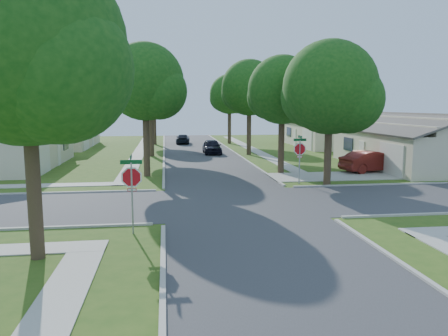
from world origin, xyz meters
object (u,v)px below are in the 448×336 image
object	(u,v)px
stop_sign_ne	(300,151)
house_ne_far	(329,133)
tree_e_far	(230,96)
tree_w_far	(154,100)
tree_e_mid	(250,90)
stop_sign_sw	(132,180)
car_curb_east	(212,147)
tree_e_near	(283,93)
tree_w_mid	(151,87)
house_ne_near	(414,147)
car_curb_west	(183,139)
tree_ne_corner	(331,92)
house_nw_near	(3,148)
house_nw_far	(56,134)
tree_sw_corner	(28,55)
tree_w_near	(146,85)
car_driveway	(372,161)

from	to	relation	value
stop_sign_ne	house_ne_far	xyz separation A→B (m)	(11.29, 24.30, -0.51)
tree_e_far	tree_w_far	size ratio (longest dim) A/B	1.09
tree_e_far	tree_e_mid	bearing A→B (deg)	-89.98
stop_sign_sw	car_curb_east	distance (m)	27.73
tree_e_near	tree_w_mid	bearing A→B (deg)	128.05
house_ne_near	house_ne_far	distance (m)	18.00
stop_sign_ne	tree_w_far	size ratio (longest dim) A/B	0.37
tree_w_mid	tree_w_far	distance (m)	13.04
tree_w_far	car_curb_west	world-z (taller)	tree_w_far
tree_w_mid	house_ne_near	distance (m)	23.46
tree_ne_corner	house_nw_near	xyz separation A→B (m)	(-22.35, 10.79, -4.08)
tree_e_far	house_nw_far	world-z (taller)	tree_e_far
tree_e_near	house_ne_far	world-z (taller)	tree_e_near
tree_e_near	tree_e_far	distance (m)	25.00
stop_sign_sw	tree_e_far	xyz separation A→B (m)	(9.45, 38.71, 3.95)
house_ne_near	tree_sw_corner	bearing A→B (deg)	-142.48
house_nw_far	house_ne_far	bearing A→B (deg)	-5.36
tree_w_near	tree_w_far	size ratio (longest dim) A/B	1.12
tree_w_near	house_nw_near	size ratio (longest dim) A/B	0.66
stop_sign_sw	tree_sw_corner	xyz separation A→B (m)	(-2.74, -2.29, 4.23)
house_nw_near	house_nw_far	world-z (taller)	same
car_driveway	car_curb_west	size ratio (longest dim) A/B	1.16
tree_e_near	tree_w_near	world-z (taller)	tree_w_near
house_nw_far	house_ne_near	bearing A→B (deg)	-33.29
stop_sign_sw	tree_e_mid	bearing A→B (deg)	69.80
tree_w_mid	house_ne_far	xyz separation A→B (m)	(20.63, 7.99, -4.97)
stop_sign_sw	house_ne_near	distance (m)	25.98
house_nw_far	tree_w_mid	bearing A→B (deg)	-44.07
tree_sw_corner	tree_w_mid	bearing A→B (deg)	84.30
car_curb_west	tree_w_near	bearing A→B (deg)	86.40
tree_w_near	house_nw_near	xyz separation A→B (m)	(-11.35, 5.99, -4.60)
tree_sw_corner	tree_w_near	bearing A→B (deg)	80.10
tree_sw_corner	car_curb_west	xyz separation A→B (m)	(6.24, 41.42, -5.67)
tree_e_near	tree_w_far	xyz separation A→B (m)	(-9.40, 25.00, -0.14)
stop_sign_ne	tree_e_near	size ratio (longest dim) A/B	0.36
tree_w_mid	house_nw_near	size ratio (longest dim) A/B	0.70
tree_w_far	tree_ne_corner	distance (m)	31.77
tree_e_near	tree_e_far	bearing A→B (deg)	90.00
stop_sign_sw	stop_sign_ne	distance (m)	13.29
stop_sign_ne	car_curb_west	bearing A→B (deg)	101.23
house_ne_far	car_driveway	world-z (taller)	house_ne_far
tree_e_mid	house_ne_near	world-z (taller)	tree_e_mid
tree_e_near	car_curb_west	distance (m)	26.59
tree_e_far	house_ne_far	xyz separation A→B (m)	(11.24, -5.01, -4.46)
tree_w_far	house_ne_near	size ratio (longest dim) A/B	0.59
stop_sign_sw	car_curb_east	xyz separation A→B (m)	(5.90, 27.06, -1.31)
tree_e_far	house_ne_near	distance (m)	25.99
tree_w_mid	house_nw_far	world-z (taller)	tree_w_mid
car_curb_west	tree_w_mid	bearing A→B (deg)	79.74
tree_w_near	house_nw_far	xyz separation A→B (m)	(-11.35, 22.99, -4.60)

